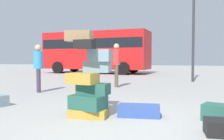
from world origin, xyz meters
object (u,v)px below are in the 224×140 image
at_px(person_passerby_in_red, 116,61).
at_px(lamp_post, 194,5).
at_px(suitcase_navy_left_side, 139,111).
at_px(person_tourist_with_camera, 92,61).
at_px(suitcase_tower, 89,82).
at_px(parked_bus, 96,50).
at_px(person_bearded_onlooker, 38,64).
at_px(suitcase_tan_foreground_far, 90,94).

relative_size(person_passerby_in_red, lamp_post, 0.31).
height_order(suitcase_navy_left_side, person_tourist_with_camera, person_tourist_with_camera).
height_order(suitcase_tower, lamp_post, lamp_post).
xyz_separation_m(person_tourist_with_camera, parked_bus, (-3.62, 9.32, 0.82)).
distance_m(suitcase_tower, person_bearded_onlooker, 4.02).
bearing_deg(person_tourist_with_camera, person_passerby_in_red, 107.64).
bearing_deg(lamp_post, person_passerby_in_red, -130.86).
xyz_separation_m(suitcase_navy_left_side, person_tourist_with_camera, (-2.55, 3.82, 0.90)).
bearing_deg(lamp_post, suitcase_tan_foreground_far, -112.31).
bearing_deg(person_bearded_onlooker, person_tourist_with_camera, 98.95).
xyz_separation_m(person_bearded_onlooker, lamp_post, (4.82, 5.51, 2.72)).
bearing_deg(person_bearded_onlooker, person_passerby_in_red, 99.28).
bearing_deg(suitcase_tan_foreground_far, lamp_post, 68.63).
bearing_deg(suitcase_navy_left_side, suitcase_tower, -168.77).
bearing_deg(parked_bus, person_tourist_with_camera, -65.93).
relative_size(suitcase_navy_left_side, lamp_post, 0.14).
bearing_deg(parked_bus, person_passerby_in_red, -60.42).
height_order(suitcase_tan_foreground_far, person_passerby_in_red, person_passerby_in_red).
xyz_separation_m(suitcase_tan_foreground_far, person_bearded_onlooker, (-2.22, 0.84, 0.77)).
bearing_deg(lamp_post, parked_bus, 143.53).
distance_m(suitcase_navy_left_side, person_bearded_onlooker, 4.60).
bearing_deg(suitcase_tan_foreground_far, person_passerby_in_red, 95.10).
relative_size(suitcase_tower, person_passerby_in_red, 0.96).
relative_size(suitcase_tower, person_tourist_with_camera, 0.96).
xyz_separation_m(suitcase_navy_left_side, parked_bus, (-6.17, 13.14, 1.72)).
height_order(person_tourist_with_camera, parked_bus, parked_bus).
xyz_separation_m(suitcase_tower, lamp_post, (1.84, 8.19, 3.00)).
xyz_separation_m(suitcase_tower, suitcase_tan_foreground_far, (-0.77, 1.84, -0.50)).
distance_m(suitcase_tower, person_tourist_with_camera, 4.48).
bearing_deg(parked_bus, lamp_post, -33.62).
bearing_deg(person_passerby_in_red, lamp_post, 114.67).
relative_size(suitcase_navy_left_side, person_passerby_in_red, 0.46).
bearing_deg(person_bearded_onlooker, lamp_post, 99.73).
bearing_deg(suitcase_navy_left_side, person_bearded_onlooker, 139.89).
height_order(suitcase_tower, suitcase_tan_foreground_far, suitcase_tower).
bearing_deg(person_tourist_with_camera, person_bearded_onlooker, -73.33).
xyz_separation_m(suitcase_navy_left_side, lamp_post, (0.96, 7.87, 3.54)).
height_order(suitcase_navy_left_side, person_passerby_in_red, person_passerby_in_red).
xyz_separation_m(suitcase_tan_foreground_far, person_tourist_with_camera, (-0.90, 2.30, 0.85)).
distance_m(person_tourist_with_camera, lamp_post, 5.98).
bearing_deg(person_passerby_in_red, person_tourist_with_camera, -65.45).
distance_m(person_bearded_onlooker, person_passerby_in_red, 3.00).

